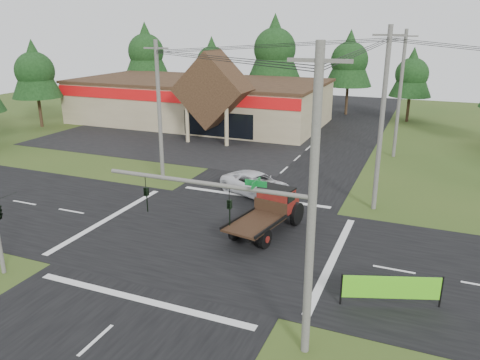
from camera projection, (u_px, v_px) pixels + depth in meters
The scene contains 19 objects.
ground at pixel (211, 237), 26.57m from camera, with size 120.00×120.00×0.00m, color #324B1A.
road_ns at pixel (211, 237), 26.57m from camera, with size 12.00×120.00×0.02m, color black.
road_ew at pixel (211, 237), 26.57m from camera, with size 120.00×12.00×0.02m, color black.
parking_apron at pixel (169, 142), 48.33m from camera, with size 28.00×14.00×0.02m, color black.
cvs_building at pixel (200, 100), 57.36m from camera, with size 30.40×18.20×9.19m.
traffic_signal_mast at pixel (264, 233), 16.50m from camera, with size 8.12×0.24×7.00m.
utility_pole_nr at pixel (312, 208), 15.51m from camera, with size 2.00×0.30×11.00m.
utility_pole_nw at pixel (159, 111), 34.81m from camera, with size 2.00×0.30×10.50m.
utility_pole_ne at pixel (382, 120), 28.86m from camera, with size 2.00×0.30×11.50m.
utility_pole_n at pixel (400, 94), 41.20m from camera, with size 2.00×0.30×11.20m.
tree_row_a at pixel (146, 50), 70.06m from camera, with size 6.72×6.72×12.12m.
tree_row_b at pixel (212, 60), 68.61m from camera, with size 5.60×5.60×10.10m.
tree_row_c at pixel (275, 47), 63.47m from camera, with size 7.28×7.28×13.13m.
tree_row_d at pixel (350, 59), 61.14m from camera, with size 6.16×6.16×11.11m.
tree_row_e at pixel (412, 73), 56.91m from camera, with size 5.04×5.04×9.09m.
tree_side_w at pixel (34, 69), 53.64m from camera, with size 5.60×5.60×10.10m.
antique_flatbed_truck at pixel (266, 213), 26.70m from camera, with size 2.25×5.90×2.47m, color #5C0D11, non-canonical shape.
roadside_banner at pixel (391, 291), 19.78m from camera, with size 4.28×0.13×1.46m, color #58CC1B, non-canonical shape.
white_pickup at pixel (257, 184), 32.98m from camera, with size 2.55×5.53×1.54m, color white.
Camera 1 is at (10.80, -21.76, 11.37)m, focal length 35.00 mm.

